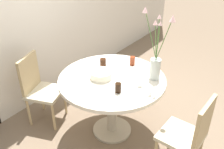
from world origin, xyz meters
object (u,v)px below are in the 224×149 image
drink_glass_2 (103,63)px  flower_vase (156,60)px  chair_far_back (190,133)px  side_plate (136,71)px  chair_near_front (39,86)px  drink_glass_1 (118,88)px  drink_glass_0 (132,61)px  birthday_cake (101,75)px

drink_glass_2 → flower_vase: bearing=-80.3°
chair_far_back → side_plate: (0.31, 0.81, 0.27)m
side_plate → chair_near_front: bearing=120.9°
chair_far_back → flower_vase: 0.80m
chair_far_back → drink_glass_1: size_ratio=8.98×
drink_glass_1 → drink_glass_2: same height
flower_vase → drink_glass_0: (0.13, 0.36, -0.17)m
side_plate → drink_glass_1: 0.48m
chair_near_front → birthday_cake: chair_near_front is taller
drink_glass_2 → birthday_cake: bearing=-146.9°
flower_vase → chair_far_back: bearing=-117.1°
chair_far_back → drink_glass_0: (0.42, 0.93, 0.32)m
birthday_cake → drink_glass_1: birthday_cake is taller
drink_glass_2 → drink_glass_0: bearing=-47.3°
drink_glass_0 → flower_vase: bearing=-110.1°
chair_far_back → flower_vase: bearing=-115.1°
flower_vase → drink_glass_2: bearing=99.7°
birthday_cake → side_plate: (0.35, -0.23, -0.04)m
chair_near_front → birthday_cake: bearing=-92.5°
flower_vase → drink_glass_1: bearing=159.0°
chair_near_front → drink_glass_1: (0.15, -1.10, 0.32)m
drink_glass_1 → chair_near_front: bearing=97.5°
drink_glass_1 → chair_far_back: bearing=-77.9°
drink_glass_2 → side_plate: bearing=-71.1°
chair_far_back → birthday_cake: 1.09m
birthday_cake → chair_far_back: bearing=-87.8°
flower_vase → birthday_cake: bearing=124.3°
birthday_cake → flower_vase: bearing=-55.7°
chair_near_front → chair_far_back: bearing=-101.5°
chair_near_front → drink_glass_1: 1.15m
chair_near_front → drink_glass_2: (0.48, -0.65, 0.32)m
chair_far_back → birthday_cake: (-0.04, 1.04, 0.31)m
chair_near_front → drink_glass_2: 0.87m
chair_near_front → side_plate: (0.61, -1.02, 0.27)m
drink_glass_0 → drink_glass_1: size_ratio=1.08×
drink_glass_1 → birthday_cake: bearing=69.2°
flower_vase → drink_glass_1: 0.51m
birthday_cake → drink_glass_2: bearing=33.1°
chair_far_back → birthday_cake: chair_far_back is taller
drink_glass_0 → birthday_cake: bearing=165.9°
birthday_cake → drink_glass_0: size_ratio=2.23×
chair_near_front → drink_glass_0: bearing=-72.2°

